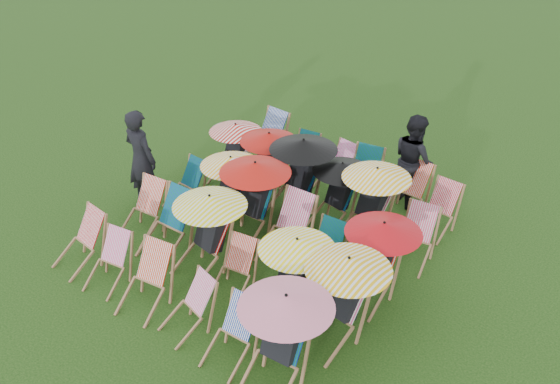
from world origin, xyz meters
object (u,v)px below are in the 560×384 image
Objects in this scene: person_rear at (413,159)px; deckchair_5 at (278,340)px; person_left at (141,159)px; deckchair_29 at (438,209)px; deckchair_0 at (79,241)px.

deckchair_5 is at bearing 134.48° from person_rear.
deckchair_5 is 5.11m from person_rear.
deckchair_29 is at bearing -149.93° from person_left.
person_left is at bearing 112.58° from deckchair_0.
person_left is at bearing -149.04° from deckchair_29.
deckchair_0 is 0.63× the size of deckchair_5.
person_rear is (3.78, 3.29, -0.07)m from person_left.
person_left reaches higher than deckchair_5.
deckchair_0 reaches higher than deckchair_29.
person_left is at bearing 153.06° from deckchair_5.
person_left is (-4.71, 1.73, 0.20)m from deckchair_5.
deckchair_29 is 0.45× the size of person_left.
person_left is 1.08× the size of person_rear.
deckchair_0 is at bearing 108.54° from person_left.
deckchair_5 is 0.81× the size of person_rear.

